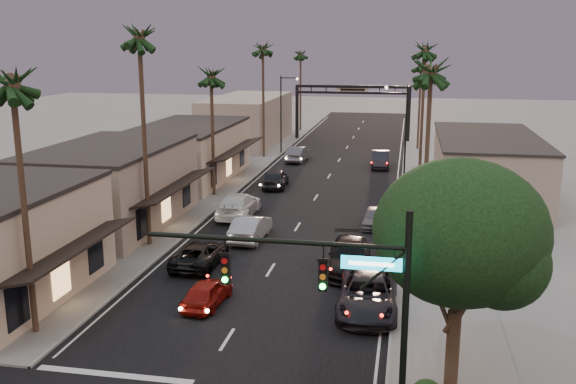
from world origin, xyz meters
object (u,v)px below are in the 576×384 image
at_px(palm_la, 11,75).
at_px(oncoming_silver, 251,228).
at_px(palm_lb, 139,31).
at_px(oncoming_pickup, 200,254).
at_px(arch, 352,99).
at_px(palm_rc, 421,62).
at_px(palm_rb, 425,46).
at_px(palm_ld, 263,46).
at_px(palm_far, 301,52).
at_px(curbside_near, 368,295).
at_px(streetlight_right, 403,125).
at_px(corner_tree, 462,239).
at_px(traffic_signal, 345,291).
at_px(oncoming_red, 207,293).
at_px(palm_ra, 431,65).
at_px(palm_lc, 211,71).
at_px(streetlight_left, 283,108).
at_px(curbside_black, 350,257).

distance_m(palm_la, oncoming_silver, 19.73).
height_order(palm_lb, oncoming_pickup, palm_lb).
distance_m(arch, palm_lb, 49.39).
bearing_deg(palm_rc, palm_lb, -112.27).
bearing_deg(palm_lb, palm_rb, 51.98).
bearing_deg(palm_ld, palm_far, 89.25).
xyz_separation_m(arch, palm_rc, (8.60, -6.00, 4.94)).
bearing_deg(oncoming_silver, curbside_near, 130.72).
height_order(streetlight_right, palm_far, palm_far).
xyz_separation_m(corner_tree, palm_ld, (-18.08, 47.55, 6.44)).
bearing_deg(curbside_near, oncoming_pickup, 153.08).
xyz_separation_m(traffic_signal, curbside_near, (0.17, 10.23, -4.23)).
xyz_separation_m(oncoming_pickup, oncoming_silver, (1.66, 5.50, 0.11)).
height_order(palm_far, oncoming_red, palm_far).
relative_size(arch, palm_rb, 1.07).
distance_m(palm_ra, oncoming_pickup, 17.43).
bearing_deg(oncoming_silver, palm_ld, -77.33).
relative_size(palm_rb, palm_rc, 1.16).
distance_m(palm_lc, oncoming_red, 25.43).
relative_size(palm_la, palm_rc, 1.08).
distance_m(traffic_signal, oncoming_silver, 22.48).
xyz_separation_m(palm_lc, oncoming_pickup, (4.41, -17.02, -9.75)).
height_order(streetlight_right, palm_ld, palm_ld).
bearing_deg(oncoming_red, palm_ld, -76.85).
xyz_separation_m(corner_tree, arch, (-9.48, 62.55, -0.45)).
bearing_deg(palm_lb, corner_tree, -38.83).
xyz_separation_m(traffic_signal, streetlight_right, (1.23, 41.00, 0.25)).
height_order(streetlight_left, curbside_near, streetlight_left).
distance_m(corner_tree, palm_rc, 56.74).
bearing_deg(palm_lc, corner_tree, -57.66).
xyz_separation_m(arch, palm_lc, (-8.60, -34.00, 4.94)).
bearing_deg(corner_tree, arch, 98.62).
relative_size(palm_lc, oncoming_red, 3.10).
distance_m(palm_lb, palm_lc, 14.30).
xyz_separation_m(palm_ld, curbside_near, (14.46, -40.77, -11.56)).
bearing_deg(palm_far, corner_tree, -75.86).
bearing_deg(palm_lc, palm_ld, 90.00).
bearing_deg(curbside_near, curbside_black, 102.57).
bearing_deg(palm_lc, oncoming_red, -73.71).
xyz_separation_m(palm_rb, curbside_near, (-2.74, -29.77, -11.56)).
xyz_separation_m(traffic_signal, oncoming_pickup, (-9.88, 14.98, -4.36)).
xyz_separation_m(palm_lc, curbside_black, (13.07, -16.27, -9.62)).
bearing_deg(curbside_black, palm_rb, 76.51).
distance_m(palm_lc, oncoming_pickup, 20.10).
distance_m(palm_la, oncoming_pickup, 15.30).
xyz_separation_m(palm_la, palm_lc, (-0.00, 27.00, -0.97)).
height_order(corner_tree, oncoming_red, corner_tree).
height_order(palm_lc, oncoming_pickup, palm_lc).
height_order(palm_lc, palm_rc, same).
bearing_deg(palm_rc, oncoming_pickup, -105.86).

